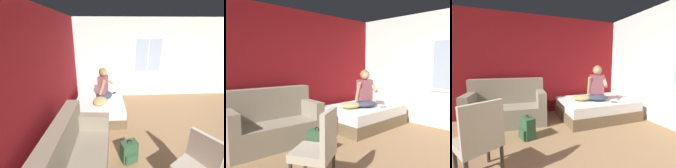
# 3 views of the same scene
# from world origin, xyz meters

# --- Properties ---
(wall_back_accent) EXTENTS (10.01, 0.16, 2.70)m
(wall_back_accent) POSITION_xyz_m (0.00, 2.97, 1.35)
(wall_back_accent) COLOR maroon
(wall_back_accent) RESTS_ON ground
(bed) EXTENTS (1.87, 1.35, 0.48)m
(bed) POSITION_xyz_m (1.41, 2.05, 0.24)
(bed) COLOR brown
(bed) RESTS_ON ground
(couch) EXTENTS (1.75, 0.94, 1.04)m
(couch) POSITION_xyz_m (-0.77, 2.37, 0.39)
(couch) COLOR gray
(couch) RESTS_ON ground
(side_chair) EXTENTS (0.63, 0.63, 0.98)m
(side_chair) POSITION_xyz_m (-1.05, 0.62, 0.53)
(side_chair) COLOR #382D23
(side_chair) RESTS_ON ground
(person_seated) EXTENTS (0.64, 0.59, 0.88)m
(person_seated) POSITION_xyz_m (1.36, 1.94, 0.84)
(person_seated) COLOR #383D51
(person_seated) RESTS_ON bed
(backpack) EXTENTS (0.31, 0.34, 0.46)m
(backpack) POSITION_xyz_m (-0.42, 1.47, 0.19)
(backpack) COLOR #2D5133
(backpack) RESTS_ON ground
(throw_pillow) EXTENTS (0.54, 0.45, 0.14)m
(throw_pillow) POSITION_xyz_m (0.99, 2.04, 0.55)
(throw_pillow) COLOR tan
(throw_pillow) RESTS_ON bed
(cell_phone) EXTENTS (0.16, 0.13, 0.01)m
(cell_phone) POSITION_xyz_m (1.64, 1.61, 0.48)
(cell_phone) COLOR black
(cell_phone) RESTS_ON bed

